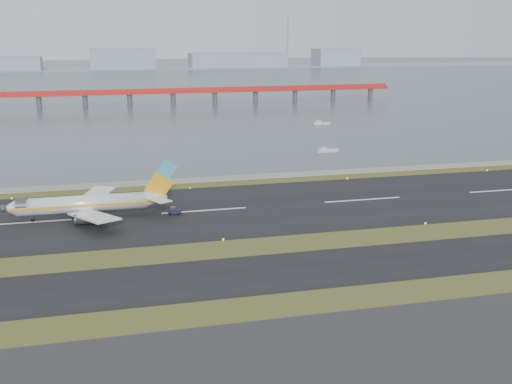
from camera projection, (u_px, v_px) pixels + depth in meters
ground at (231, 253)px, 122.04m from camera, size 1000.00×1000.00×0.00m
taxiway_strip at (245, 275)px, 110.75m from camera, size 1000.00×18.00×0.10m
runway_strip at (204, 211)px, 150.23m from camera, size 1000.00×45.00×0.10m
seawall at (186, 181)px, 178.31m from camera, size 1000.00×2.50×1.00m
bay_water at (120, 79)px, 554.39m from camera, size 1400.00×800.00×1.30m
red_pier at (173, 92)px, 359.99m from camera, size 260.00×5.00×10.20m
far_shoreline at (126, 63)px, 706.53m from camera, size 1400.00×80.00×60.50m
airliner at (90, 203)px, 143.54m from camera, size 38.52×32.89×12.80m
pushback_tug at (174, 211)px, 147.02m from camera, size 3.17×2.31×1.82m
workboat_near at (327, 150)px, 222.74m from camera, size 7.89×3.02×1.88m
workboat_far at (321, 123)px, 288.39m from camera, size 8.00×3.08×1.90m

